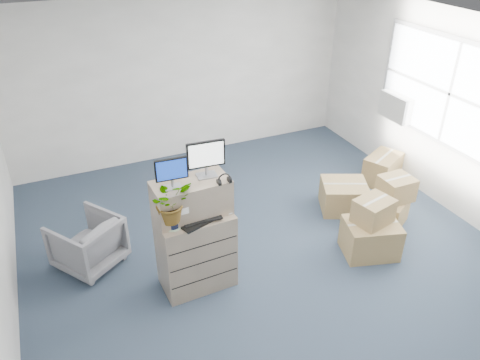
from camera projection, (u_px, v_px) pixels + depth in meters
name	position (u px, v px, depth m)	size (l,w,h in m)	color
ground	(275.00, 267.00, 5.93)	(7.00, 7.00, 0.00)	#212D3C
wall_back	(183.00, 79.00, 7.99)	(6.00, 0.02, 2.80)	beige
wall_right	(478.00, 126.00, 6.27)	(0.02, 7.00, 2.80)	beige
window	(452.00, 94.00, 6.49)	(0.07, 2.72, 1.52)	gray
ac_unit	(397.00, 107.00, 7.42)	(0.24, 0.60, 0.40)	silver
filing_cabinet_lower	(196.00, 250.00, 5.44)	(0.84, 0.51, 0.98)	gray
filing_cabinet_upper	(191.00, 198.00, 5.12)	(0.84, 0.42, 0.42)	gray
monitor_left	(172.00, 172.00, 4.81)	(0.35, 0.14, 0.34)	#99999E
monitor_right	(206.00, 157.00, 5.00)	(0.42, 0.18, 0.42)	#99999E
headphones	(224.00, 179.00, 4.97)	(0.15, 0.15, 0.02)	black
keyboard	(201.00, 220.00, 5.10)	(0.49, 0.20, 0.03)	black
mouse	(230.00, 212.00, 5.22)	(0.10, 0.06, 0.03)	silver
water_bottle	(195.00, 204.00, 5.17)	(0.07, 0.07, 0.25)	gray
phone_dock	(186.00, 214.00, 5.16)	(0.05, 0.04, 0.11)	silver
external_drive	(218.00, 203.00, 5.37)	(0.19, 0.14, 0.06)	black
tissue_box	(220.00, 198.00, 5.32)	(0.24, 0.12, 0.09)	#438AE5
potted_plant	(171.00, 206.00, 4.89)	(0.52, 0.56, 0.46)	#A8C7A0
office_chair	(87.00, 240.00, 5.80)	(0.71, 0.67, 0.74)	slate
cardboard_boxes	(371.00, 202.00, 6.71)	(2.12, 2.11, 0.79)	#9D784B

